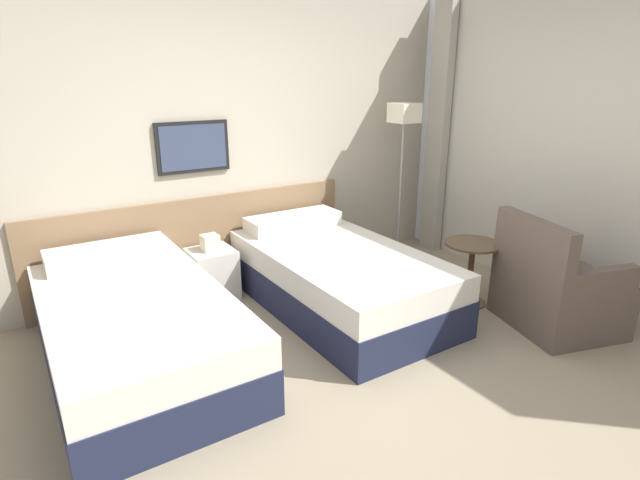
# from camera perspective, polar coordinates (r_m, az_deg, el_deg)

# --- Properties ---
(ground_plane) EXTENTS (16.00, 16.00, 0.00)m
(ground_plane) POSITION_cam_1_polar(r_m,az_deg,el_deg) (3.45, 5.19, -15.34)
(ground_plane) COLOR gray
(wall_headboard) EXTENTS (10.00, 0.10, 2.70)m
(wall_headboard) POSITION_cam_1_polar(r_m,az_deg,el_deg) (4.69, -10.43, 10.54)
(wall_headboard) COLOR #B7AD99
(wall_headboard) RESTS_ON ground_plane
(wall_window) EXTENTS (0.21, 4.53, 2.70)m
(wall_window) POSITION_cam_1_polar(r_m,az_deg,el_deg) (4.70, 30.40, 8.91)
(wall_window) COLOR white
(wall_window) RESTS_ON ground_plane
(bed_near_door) EXTENTS (1.13, 2.03, 0.65)m
(bed_near_door) POSITION_cam_1_polar(r_m,az_deg,el_deg) (3.67, -20.13, -9.46)
(bed_near_door) COLOR #1E233D
(bed_near_door) RESTS_ON ground_plane
(bed_near_window) EXTENTS (1.13, 2.03, 0.65)m
(bed_near_window) POSITION_cam_1_polar(r_m,az_deg,el_deg) (4.28, 2.08, -4.25)
(bed_near_window) COLOR #1E233D
(bed_near_window) RESTS_ON ground_plane
(nightstand) EXTENTS (0.39, 0.38, 0.58)m
(nightstand) POSITION_cam_1_polar(r_m,az_deg,el_deg) (4.57, -12.21, -3.61)
(nightstand) COLOR beige
(nightstand) RESTS_ON ground_plane
(floor_lamp) EXTENTS (0.25, 0.25, 1.64)m
(floor_lamp) POSITION_cam_1_polar(r_m,az_deg,el_deg) (5.20, 9.52, 12.29)
(floor_lamp) COLOR #9E9993
(floor_lamp) RESTS_ON ground_plane
(side_table) EXTENTS (0.48, 0.48, 0.56)m
(side_table) POSITION_cam_1_polar(r_m,az_deg,el_deg) (4.47, 16.92, -2.31)
(side_table) COLOR brown
(side_table) RESTS_ON ground_plane
(armchair) EXTENTS (0.93, 0.98, 0.91)m
(armchair) POSITION_cam_1_polar(r_m,az_deg,el_deg) (4.35, 25.36, -5.36)
(armchair) COLOR brown
(armchair) RESTS_ON ground_plane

